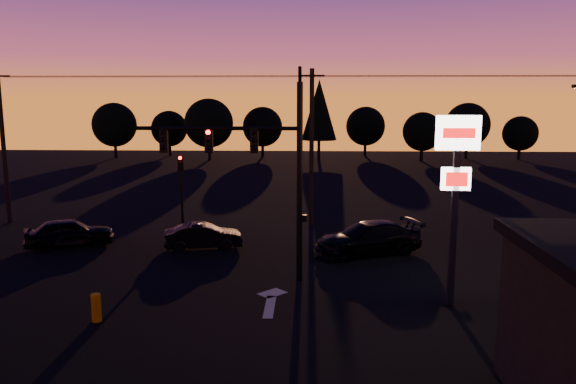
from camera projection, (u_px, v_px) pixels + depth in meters
The scene contains 21 objects.
ground at pixel (253, 317), 19.12m from camera, with size 120.00×120.00×0.00m, color black.
lane_arrow at pixel (271, 300), 20.74m from camera, with size 1.20×3.10×0.01m.
traffic_signal_mast at pixel (259, 160), 22.23m from camera, with size 6.79×0.52×8.58m.
secondary_signal at pixel (181, 183), 30.14m from camera, with size 0.30×0.31×4.35m.
pylon_sign at pixel (456, 170), 19.51m from camera, with size 1.50×0.28×6.80m.
utility_pole_0 at pixel (3, 146), 32.75m from camera, with size 1.40×0.26×9.00m.
utility_pole_1 at pixel (312, 147), 32.07m from camera, with size 1.40×0.26×9.00m.
power_wires at pixel (312, 76), 31.40m from camera, with size 36.00×1.22×0.07m.
bollard at pixel (96, 308), 18.71m from camera, with size 0.32×0.32×0.95m, color orange.
tree_0 at pixel (114, 125), 68.53m from camera, with size 5.36×5.36×6.74m.
tree_1 at pixel (169, 129), 71.37m from camera, with size 4.54×4.54×5.71m.
tree_2 at pixel (209, 123), 66.05m from camera, with size 5.77×5.78×7.26m.
tree_3 at pixel (262, 127), 69.87m from camera, with size 4.95×4.95×6.22m.
tree_4 at pixel (319, 110), 66.29m from camera, with size 4.18×4.18×9.50m.
tree_5 at pixel (366, 126), 71.35m from camera, with size 4.95×4.95×6.22m.
tree_6 at pixel (422, 132), 65.26m from camera, with size 4.54×4.54×5.71m.
tree_7 at pixel (467, 125), 67.88m from camera, with size 5.36×5.36×6.74m.
tree_8 at pixel (520, 134), 66.83m from camera, with size 4.12×4.12×5.19m.
car_left at pixel (69, 233), 28.05m from camera, with size 1.71×4.24×1.45m, color black.
car_mid at pixel (203, 236), 27.76m from camera, with size 1.33×3.80×1.25m, color black.
car_right at pixel (368, 238), 26.75m from camera, with size 2.15×5.28×1.53m, color black.
Camera 1 is at (1.89, -18.07, 7.42)m, focal length 35.00 mm.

